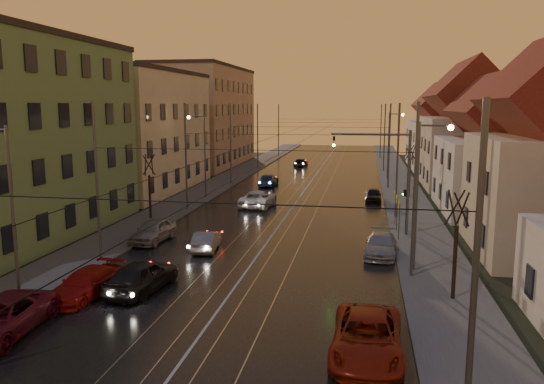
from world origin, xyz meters
The scene contains 44 objects.
ground centered at (0.00, 0.00, 0.00)m, with size 160.00×160.00×0.00m, color black.
road centered at (0.00, 40.00, 0.02)m, with size 16.00×120.00×0.04m, color black.
sidewalk_left centered at (-10.00, 40.00, 0.07)m, with size 4.00×120.00×0.15m, color #4C4C4C.
sidewalk_right centered at (10.00, 40.00, 0.07)m, with size 4.00×120.00×0.15m, color #4C4C4C.
tram_rail_0 centered at (-2.20, 40.00, 0.06)m, with size 0.06×120.00×0.03m, color gray.
tram_rail_1 centered at (-0.77, 40.00, 0.06)m, with size 0.06×120.00×0.03m, color gray.
tram_rail_2 centered at (0.77, 40.00, 0.06)m, with size 0.06×120.00×0.03m, color gray.
tram_rail_3 centered at (2.20, 40.00, 0.06)m, with size 0.06×120.00×0.03m, color gray.
apartment_left_1 centered at (-17.50, 14.00, 6.50)m, with size 10.00×18.00×13.00m, color #658C59.
apartment_left_2 centered at (-17.50, 34.00, 6.00)m, with size 10.00×20.00×12.00m, color #C3BA97.
apartment_left_3 centered at (-17.50, 58.00, 7.00)m, with size 10.00×24.00×14.00m, color #9D8065.
house_right_2 centered at (17.00, 28.00, 4.64)m, with size 9.18×12.24×9.20m.
house_right_3 centered at (17.00, 43.00, 5.80)m, with size 9.18×14.28×11.50m.
house_right_4 centered at (17.00, 61.00, 5.05)m, with size 9.18×16.32×10.00m.
catenary_pole_r_0 centered at (8.60, -6.00, 4.50)m, with size 0.16×0.16×9.00m, color #595B60.
catenary_pole_l_1 centered at (-8.60, 9.00, 4.50)m, with size 0.16×0.16×9.00m, color #595B60.
catenary_pole_r_1 centered at (8.60, 9.00, 4.50)m, with size 0.16×0.16×9.00m, color #595B60.
catenary_pole_l_2 centered at (-8.60, 24.00, 4.50)m, with size 0.16×0.16×9.00m, color #595B60.
catenary_pole_r_2 centered at (8.60, 24.00, 4.50)m, with size 0.16×0.16×9.00m, color #595B60.
catenary_pole_l_3 centered at (-8.60, 39.00, 4.50)m, with size 0.16×0.16×9.00m, color #595B60.
catenary_pole_r_3 centered at (8.60, 39.00, 4.50)m, with size 0.16×0.16×9.00m, color #595B60.
catenary_pole_l_4 centered at (-8.60, 54.00, 4.50)m, with size 0.16×0.16×9.00m, color #595B60.
catenary_pole_r_4 centered at (8.60, 54.00, 4.50)m, with size 0.16×0.16×9.00m, color #595B60.
catenary_pole_l_5 centered at (-8.60, 72.00, 4.50)m, with size 0.16×0.16×9.00m, color #595B60.
catenary_pole_r_5 centered at (8.60, 72.00, 4.50)m, with size 0.16×0.16×9.00m, color #595B60.
street_lamp_0 centered at (-9.10, 2.00, 4.89)m, with size 1.75×0.32×8.00m.
street_lamp_1 centered at (9.10, 10.00, 4.89)m, with size 1.75×0.32×8.00m.
street_lamp_2 centered at (-9.10, 30.00, 4.89)m, with size 1.75×0.32×8.00m.
street_lamp_3 centered at (9.10, 46.00, 4.89)m, with size 1.75×0.32×8.00m.
traffic_light_mast centered at (7.99, 18.00, 4.60)m, with size 5.30×0.32×7.20m.
bare_tree_0 centered at (-10.20, 20.00, 2.49)m, with size 1.09×1.09×5.11m.
bare_tree_1 centered at (10.20, 6.00, 2.49)m, with size 1.09×1.09×5.11m.
bare_tree_2 centered at (10.40, 34.00, 2.49)m, with size 1.09×1.09×5.11m.
driving_car_0 centered at (-4.25, 4.74, 0.78)m, with size 1.85×4.60×1.57m, color black.
driving_car_1 centered at (-3.36, 12.33, 0.61)m, with size 1.30×3.73×1.23m, color gray.
driving_car_2 centered at (-3.01, 26.66, 0.73)m, with size 2.41×5.22×1.45m, color silver.
driving_car_3 centered at (-4.33, 38.79, 0.65)m, with size 1.82×4.48×1.30m, color navy.
driving_car_4 centered at (-3.03, 57.80, 0.62)m, with size 1.47×3.66×1.25m, color black.
parked_left_1 centered at (-7.60, -0.84, 0.72)m, with size 2.40×5.20×1.44m, color #5C0F1D.
parked_left_2 centered at (-6.50, 3.59, 0.64)m, with size 1.81×4.44×1.29m, color maroon.
parked_left_3 centered at (-7.39, 13.73, 0.74)m, with size 1.75×4.34×1.48m, color #9B9BA0.
parked_right_0 centered at (6.33, -0.17, 0.74)m, with size 2.45×5.32×1.48m, color maroon.
parked_right_1 centered at (7.16, 13.03, 0.64)m, with size 1.78×4.38×1.27m, color #A6A6AC.
parked_right_2 centered at (6.96, 30.99, 0.61)m, with size 1.45×3.59×1.22m, color black.
Camera 1 is at (6.07, -18.08, 8.82)m, focal length 35.00 mm.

